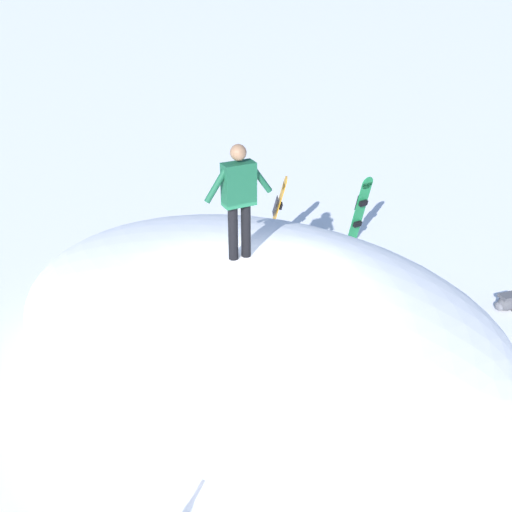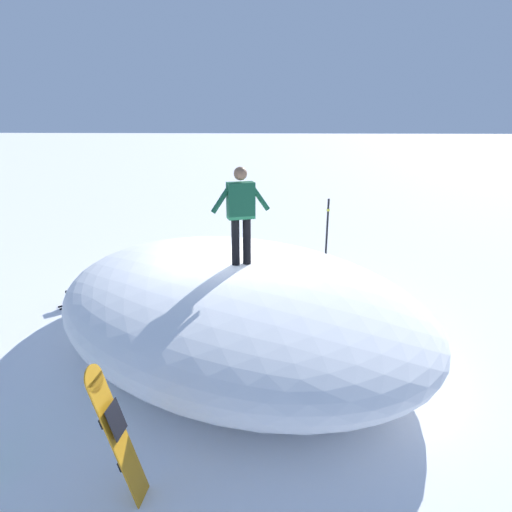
% 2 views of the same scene
% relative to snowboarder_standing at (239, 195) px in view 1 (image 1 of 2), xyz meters
% --- Properties ---
extents(ground, '(240.00, 240.00, 0.00)m').
position_rel_snowboarder_standing_xyz_m(ground, '(0.85, 0.15, -2.59)').
color(ground, white).
extents(snow_mound, '(9.27, 9.45, 1.63)m').
position_rel_snowboarder_standing_xyz_m(snow_mound, '(0.25, 0.14, -1.78)').
color(snow_mound, white).
rests_on(snow_mound, ground).
extents(snowboarder_standing, '(0.43, 0.99, 1.67)m').
position_rel_snowboarder_standing_xyz_m(snowboarder_standing, '(0.00, 0.00, 0.00)').
color(snowboarder_standing, black).
rests_on(snowboarder_standing, snow_mound).
extents(snowboard_primary_upright, '(0.33, 0.47, 1.67)m').
position_rel_snowboarder_standing_xyz_m(snowboard_primary_upright, '(-3.29, 1.03, -1.73)').
color(snowboard_primary_upright, orange).
rests_on(snowboard_primary_upright, ground).
extents(snowboard_secondary_upright, '(0.46, 0.41, 1.60)m').
position_rel_snowboarder_standing_xyz_m(snowboard_secondary_upright, '(-3.40, 2.85, -1.77)').
color(snowboard_secondary_upright, '#1E8C47').
rests_on(snowboard_secondary_upright, ground).
extents(backpack_near, '(0.31, 0.57, 0.32)m').
position_rel_snowboarder_standing_xyz_m(backpack_near, '(-0.55, 4.73, -2.43)').
color(backpack_near, '#4C4C51').
rests_on(backpack_near, ground).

